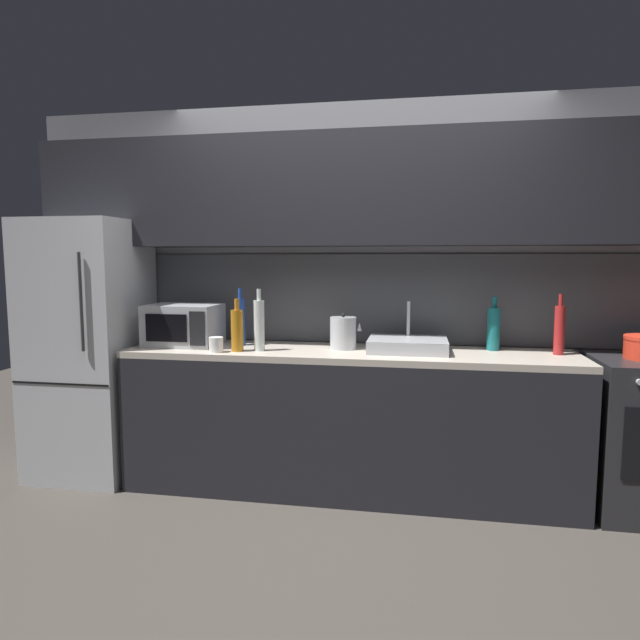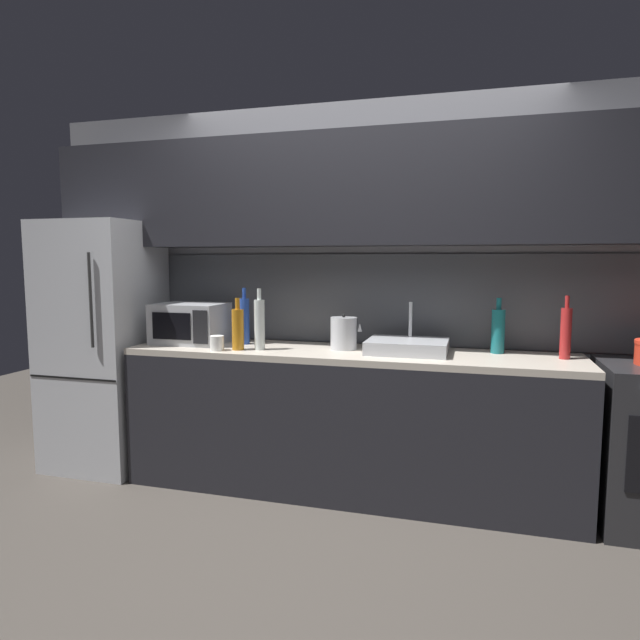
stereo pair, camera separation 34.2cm
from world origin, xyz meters
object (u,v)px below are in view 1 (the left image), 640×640
Objects in this scene: wine_bottle_amber at (237,330)px; mug_white at (216,345)px; wine_bottle_clear at (259,325)px; wine_bottle_red at (559,329)px; wine_bottle_blue at (240,321)px; wine_bottle_teal at (494,328)px; kettle at (343,333)px; microwave at (184,325)px; refrigerator at (90,348)px.

wine_bottle_amber reaches higher than mug_white.
wine_bottle_clear is (0.13, 0.04, 0.03)m from wine_bottle_amber.
wine_bottle_clear is at bearing -174.40° from wine_bottle_red.
wine_bottle_blue is 0.98× the size of wine_bottle_clear.
wine_bottle_teal is at bearing 11.55° from wine_bottle_amber.
kettle is at bearing 18.05° from wine_bottle_clear.
mug_white is at bearing -36.48° from microwave.
kettle is 0.60× the size of wine_bottle_blue.
refrigerator reaches higher than wine_bottle_clear.
wine_bottle_blue is at bearing 134.06° from wine_bottle_clear.
refrigerator is 5.28× the size of wine_bottle_amber.
kettle is at bearing -179.47° from wine_bottle_red.
microwave is at bearing -178.77° from wine_bottle_red.
kettle is (1.74, 0.06, 0.14)m from refrigerator.
kettle is 2.43× the size of mug_white.
wine_bottle_teal is 3.61× the size of mug_white.
wine_bottle_clear reaches higher than wine_bottle_amber.
wine_bottle_teal is at bearing 12.77° from mug_white.
refrigerator reaches higher than wine_bottle_amber.
kettle is 0.63× the size of wine_bottle_red.
microwave is 0.38m from wine_bottle_blue.
microwave is 2.35m from wine_bottle_red.
wine_bottle_teal reaches higher than microwave.
wine_bottle_red is 1.11× the size of wine_bottle_amber.
wine_bottle_amber is (0.43, -0.17, -0.00)m from microwave.
microwave is at bearing 167.24° from wine_bottle_clear.
refrigerator is at bearing 175.04° from wine_bottle_clear.
kettle is 1.29m from wine_bottle_red.
wine_bottle_amber is 0.97× the size of wine_bottle_teal.
wine_bottle_blue is (-0.69, 0.03, 0.06)m from kettle.
refrigerator is at bearing -178.69° from wine_bottle_red.
refrigerator is 5.14× the size of wine_bottle_teal.
wine_bottle_blue is 1.04× the size of wine_bottle_red.
wine_bottle_teal is at bearing 164.59° from wine_bottle_red.
wine_bottle_amber is 3.50× the size of mug_white.
wine_bottle_clear is (-1.43, -0.28, 0.02)m from wine_bottle_teal.
microwave is (0.68, 0.02, 0.17)m from refrigerator.
wine_bottle_red is 0.94× the size of wine_bottle_clear.
wine_bottle_blue reaches higher than mug_white.
wine_bottle_red is (3.03, 0.07, 0.19)m from refrigerator.
wine_bottle_blue is 1.62m from wine_bottle_teal.
mug_white is at bearing -172.18° from wine_bottle_red.
kettle is at bearing 1.88° from refrigerator.
refrigerator is 4.57× the size of wine_bottle_blue.
microwave is at bearing 1.55° from refrigerator.
microwave is 0.40m from mug_white.
wine_bottle_blue is at bearing 78.87° from mug_white.
wine_bottle_teal reaches higher than wine_bottle_amber.
kettle reaches higher than mug_white.
wine_bottle_teal is (-0.36, 0.10, -0.01)m from wine_bottle_red.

